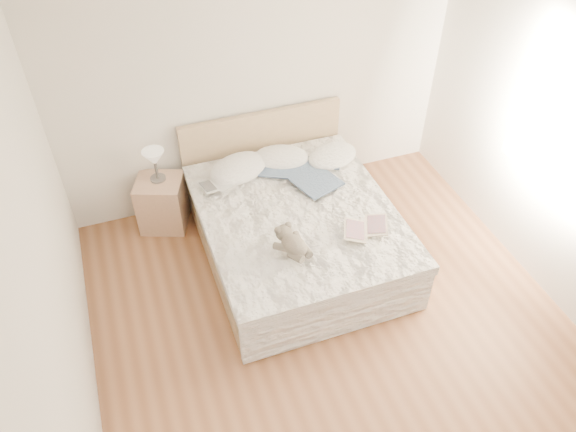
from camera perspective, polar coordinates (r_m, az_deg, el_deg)
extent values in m
cube|color=brown|center=(4.89, 5.61, -12.97)|extent=(4.00, 4.50, 0.00)
cube|color=white|center=(3.09, 9.06, 16.86)|extent=(4.00, 4.50, 0.00)
cube|color=silver|center=(5.57, -3.10, 13.80)|extent=(4.00, 0.02, 2.70)
cube|color=silver|center=(3.67, -23.02, -8.71)|extent=(0.02, 4.50, 2.70)
cube|color=white|center=(5.03, 26.59, 7.02)|extent=(0.02, 1.30, 1.10)
cube|color=tan|center=(5.48, 0.82, -3.07)|extent=(1.68, 2.08, 0.20)
cube|color=white|center=(5.31, 0.85, -1.18)|extent=(1.60, 2.00, 0.30)
cube|color=white|center=(5.14, 1.06, 0.00)|extent=(1.72, 2.05, 0.10)
cube|color=tan|center=(5.97, -2.63, 6.37)|extent=(1.70, 0.06, 1.00)
cube|color=tan|center=(5.82, -12.66, 1.29)|extent=(0.56, 0.53, 0.56)
cylinder|color=#544C48|center=(5.66, -13.07, 3.75)|extent=(0.15, 0.15, 0.02)
cylinder|color=#3C3733|center=(5.60, -13.25, 4.67)|extent=(0.03, 0.03, 0.21)
cone|color=beige|center=(5.52, -13.47, 5.77)|extent=(0.22, 0.22, 0.15)
ellipsoid|color=white|center=(5.55, -5.05, 4.85)|extent=(0.73, 0.63, 0.18)
ellipsoid|color=white|center=(5.67, -0.69, 5.98)|extent=(0.66, 0.56, 0.17)
ellipsoid|color=white|center=(5.71, 4.53, 6.10)|extent=(0.64, 0.53, 0.16)
cube|color=silver|center=(5.38, -7.37, 3.06)|extent=(0.34, 0.27, 0.02)
cube|color=beige|center=(4.94, 7.90, -1.23)|extent=(0.49, 0.43, 0.03)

